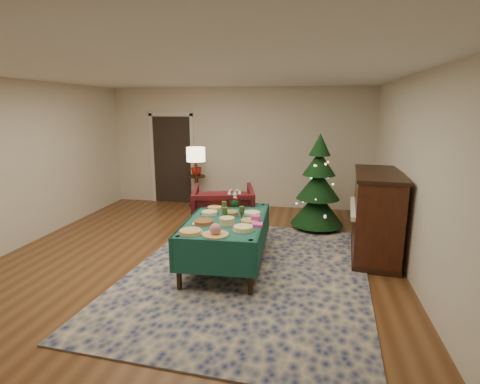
% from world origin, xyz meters
% --- Properties ---
extents(room_shell, '(7.00, 7.00, 7.00)m').
position_xyz_m(room_shell, '(0.00, 0.00, 1.35)').
color(room_shell, '#593319').
rests_on(room_shell, ground).
extents(doorway, '(1.08, 0.04, 2.16)m').
position_xyz_m(doorway, '(-1.60, 3.48, 1.10)').
color(doorway, black).
rests_on(doorway, ground).
extents(rug, '(3.45, 4.38, 0.02)m').
position_xyz_m(rug, '(0.86, -0.16, 0.01)').
color(rug, navy).
rests_on(rug, ground).
extents(buffet_table, '(1.16, 1.89, 0.72)m').
position_xyz_m(buffet_table, '(0.51, 0.04, 0.58)').
color(buffet_table, black).
rests_on(buffet_table, ground).
extents(platter_0, '(0.32, 0.32, 0.05)m').
position_xyz_m(platter_0, '(0.21, -0.68, 0.74)').
color(platter_0, silver).
rests_on(platter_0, buffet_table).
extents(platter_1, '(0.34, 0.34, 0.16)m').
position_xyz_m(platter_1, '(0.54, -0.70, 0.78)').
color(platter_1, silver).
rests_on(platter_1, buffet_table).
extents(platter_2, '(0.29, 0.29, 0.06)m').
position_xyz_m(platter_2, '(0.84, -0.45, 0.75)').
color(platter_2, silver).
rests_on(platter_2, buffet_table).
extents(platter_3, '(0.30, 0.30, 0.05)m').
position_xyz_m(platter_3, '(0.26, -0.28, 0.74)').
color(platter_3, silver).
rests_on(platter_3, buffet_table).
extents(platter_4, '(0.24, 0.24, 0.10)m').
position_xyz_m(platter_4, '(0.58, -0.24, 0.77)').
color(platter_4, silver).
rests_on(platter_4, buffet_table).
extents(platter_5, '(0.29, 0.29, 0.04)m').
position_xyz_m(platter_5, '(0.86, -0.09, 0.74)').
color(platter_5, silver).
rests_on(platter_5, buffet_table).
extents(platter_6, '(0.27, 0.27, 0.05)m').
position_xyz_m(platter_6, '(0.22, 0.18, 0.74)').
color(platter_6, silver).
rests_on(platter_6, buffet_table).
extents(platter_7, '(0.26, 0.26, 0.07)m').
position_xyz_m(platter_7, '(0.53, 0.16, 0.75)').
color(platter_7, silver).
rests_on(platter_7, buffet_table).
extents(platter_8, '(0.28, 0.28, 0.04)m').
position_xyz_m(platter_8, '(0.84, 0.30, 0.74)').
color(platter_8, silver).
rests_on(platter_8, buffet_table).
extents(platter_9, '(0.26, 0.26, 0.04)m').
position_xyz_m(platter_9, '(0.22, 0.48, 0.74)').
color(platter_9, silver).
rests_on(platter_9, buffet_table).
extents(goblet_0, '(0.08, 0.08, 0.17)m').
position_xyz_m(goblet_0, '(0.41, 0.33, 0.81)').
color(goblet_0, '#2D471E').
rests_on(goblet_0, buffet_table).
extents(goblet_1, '(0.08, 0.08, 0.17)m').
position_xyz_m(goblet_1, '(0.72, 0.10, 0.81)').
color(goblet_1, '#2D471E').
rests_on(goblet_1, buffet_table).
extents(goblet_2, '(0.08, 0.08, 0.17)m').
position_xyz_m(goblet_2, '(0.49, 0.01, 0.81)').
color(goblet_2, '#2D471E').
rests_on(goblet_2, buffet_table).
extents(napkin_stack, '(0.15, 0.15, 0.04)m').
position_xyz_m(napkin_stack, '(0.99, -0.23, 0.74)').
color(napkin_stack, '#F143B5').
rests_on(napkin_stack, buffet_table).
extents(gift_box, '(0.12, 0.12, 0.10)m').
position_xyz_m(gift_box, '(0.94, -0.06, 0.77)').
color(gift_box, '#DE3DA1').
rests_on(gift_box, buffet_table).
extents(centerpiece, '(0.26, 0.26, 0.30)m').
position_xyz_m(centerpiece, '(0.47, 0.76, 0.84)').
color(centerpiece, '#1E4C1E').
rests_on(centerpiece, buffet_table).
extents(armchair, '(1.21, 1.16, 1.04)m').
position_xyz_m(armchair, '(0.21, 1.11, 0.52)').
color(armchair, '#440E11').
rests_on(armchair, ground).
extents(floor_lamp, '(0.36, 0.36, 1.50)m').
position_xyz_m(floor_lamp, '(-0.56, 2.05, 1.27)').
color(floor_lamp, '#A57F3F').
rests_on(floor_lamp, ground).
extents(side_table, '(0.41, 0.41, 0.72)m').
position_xyz_m(side_table, '(-0.92, 3.20, 0.35)').
color(side_table, black).
rests_on(side_table, ground).
extents(potted_plant, '(0.25, 0.45, 0.25)m').
position_xyz_m(potted_plant, '(-0.92, 3.20, 0.85)').
color(potted_plant, '#A4150B').
rests_on(potted_plant, side_table).
extents(christmas_tree, '(1.05, 1.05, 1.80)m').
position_xyz_m(christmas_tree, '(1.80, 2.05, 0.81)').
color(christmas_tree, black).
rests_on(christmas_tree, ground).
extents(piano, '(0.84, 1.57, 1.31)m').
position_xyz_m(piano, '(2.66, 0.85, 0.64)').
color(piano, black).
rests_on(piano, ground).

